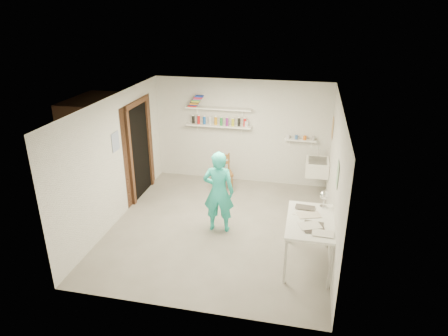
% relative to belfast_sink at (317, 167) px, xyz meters
% --- Properties ---
extents(floor, '(4.00, 4.50, 0.02)m').
position_rel_belfast_sink_xyz_m(floor, '(-1.75, -1.70, -0.71)').
color(floor, slate).
rests_on(floor, ground).
extents(ceiling, '(4.00, 4.50, 0.02)m').
position_rel_belfast_sink_xyz_m(ceiling, '(-1.75, -1.70, 1.71)').
color(ceiling, silver).
rests_on(ceiling, wall_back).
extents(wall_back, '(4.00, 0.02, 2.40)m').
position_rel_belfast_sink_xyz_m(wall_back, '(-1.75, 0.56, 0.50)').
color(wall_back, silver).
rests_on(wall_back, ground).
extents(wall_front, '(4.00, 0.02, 2.40)m').
position_rel_belfast_sink_xyz_m(wall_front, '(-1.75, -3.96, 0.50)').
color(wall_front, silver).
rests_on(wall_front, ground).
extents(wall_left, '(0.02, 4.50, 2.40)m').
position_rel_belfast_sink_xyz_m(wall_left, '(-3.76, -1.70, 0.50)').
color(wall_left, silver).
rests_on(wall_left, ground).
extents(wall_right, '(0.02, 4.50, 2.40)m').
position_rel_belfast_sink_xyz_m(wall_right, '(0.26, -1.70, 0.50)').
color(wall_right, silver).
rests_on(wall_right, ground).
extents(doorway_recess, '(0.02, 0.90, 2.00)m').
position_rel_belfast_sink_xyz_m(doorway_recess, '(-3.74, -0.65, 0.30)').
color(doorway_recess, black).
rests_on(doorway_recess, wall_left).
extents(corridor_box, '(1.40, 1.50, 2.10)m').
position_rel_belfast_sink_xyz_m(corridor_box, '(-4.45, -0.65, 0.35)').
color(corridor_box, brown).
rests_on(corridor_box, ground).
extents(door_lintel, '(0.06, 1.05, 0.10)m').
position_rel_belfast_sink_xyz_m(door_lintel, '(-3.72, -0.65, 1.35)').
color(door_lintel, brown).
rests_on(door_lintel, wall_left).
extents(door_jamb_near, '(0.06, 0.10, 2.00)m').
position_rel_belfast_sink_xyz_m(door_jamb_near, '(-3.72, -1.15, 0.30)').
color(door_jamb_near, brown).
rests_on(door_jamb_near, ground).
extents(door_jamb_far, '(0.06, 0.10, 2.00)m').
position_rel_belfast_sink_xyz_m(door_jamb_far, '(-3.72, -0.15, 0.30)').
color(door_jamb_far, brown).
rests_on(door_jamb_far, ground).
extents(shelf_lower, '(1.50, 0.22, 0.03)m').
position_rel_belfast_sink_xyz_m(shelf_lower, '(-2.25, 0.43, 0.65)').
color(shelf_lower, white).
rests_on(shelf_lower, wall_back).
extents(shelf_upper, '(1.50, 0.22, 0.03)m').
position_rel_belfast_sink_xyz_m(shelf_upper, '(-2.25, 0.43, 1.05)').
color(shelf_upper, white).
rests_on(shelf_upper, wall_back).
extents(ledge_shelf, '(0.70, 0.14, 0.03)m').
position_rel_belfast_sink_xyz_m(ledge_shelf, '(-0.40, 0.47, 0.42)').
color(ledge_shelf, white).
rests_on(ledge_shelf, wall_back).
extents(poster_left, '(0.01, 0.28, 0.36)m').
position_rel_belfast_sink_xyz_m(poster_left, '(-3.74, -1.65, 0.85)').
color(poster_left, '#334C7F').
rests_on(poster_left, wall_left).
extents(poster_right_a, '(0.01, 0.34, 0.42)m').
position_rel_belfast_sink_xyz_m(poster_right_a, '(0.24, 0.10, 0.85)').
color(poster_right_a, '#995933').
rests_on(poster_right_a, wall_right).
extents(poster_right_b, '(0.01, 0.30, 0.38)m').
position_rel_belfast_sink_xyz_m(poster_right_b, '(0.24, -2.25, 0.80)').
color(poster_right_b, '#3F724C').
rests_on(poster_right_b, wall_right).
extents(belfast_sink, '(0.48, 0.60, 0.30)m').
position_rel_belfast_sink_xyz_m(belfast_sink, '(0.00, 0.00, 0.00)').
color(belfast_sink, white).
rests_on(belfast_sink, wall_right).
extents(man, '(0.58, 0.40, 1.55)m').
position_rel_belfast_sink_xyz_m(man, '(-1.75, -1.77, 0.07)').
color(man, '#27C3B0').
rests_on(man, ground).
extents(wall_clock, '(0.28, 0.05, 0.28)m').
position_rel_belfast_sink_xyz_m(wall_clock, '(-1.73, -1.55, 0.33)').
color(wall_clock, '#CBAF8A').
rests_on(wall_clock, man).
extents(wooden_chair, '(0.52, 0.51, 0.86)m').
position_rel_belfast_sink_xyz_m(wooden_chair, '(-2.03, -0.13, -0.27)').
color(wooden_chair, brown).
rests_on(wooden_chair, ground).
extents(work_table, '(0.73, 1.21, 0.81)m').
position_rel_belfast_sink_xyz_m(work_table, '(-0.11, -2.51, -0.30)').
color(work_table, white).
rests_on(work_table, ground).
extents(desk_lamp, '(0.15, 0.15, 0.15)m').
position_rel_belfast_sink_xyz_m(desk_lamp, '(0.09, -2.03, 0.33)').
color(desk_lamp, white).
rests_on(desk_lamp, work_table).
extents(spray_cans, '(1.32, 0.06, 0.17)m').
position_rel_belfast_sink_xyz_m(spray_cans, '(-2.25, 0.43, 0.75)').
color(spray_cans, black).
rests_on(spray_cans, shelf_lower).
extents(book_stack, '(0.34, 0.14, 0.25)m').
position_rel_belfast_sink_xyz_m(book_stack, '(-2.77, 0.43, 1.19)').
color(book_stack, red).
rests_on(book_stack, shelf_upper).
extents(ledge_pots, '(0.48, 0.07, 0.09)m').
position_rel_belfast_sink_xyz_m(ledge_pots, '(-0.40, 0.47, 0.48)').
color(ledge_pots, silver).
rests_on(ledge_pots, ledge_shelf).
extents(papers, '(0.30, 0.22, 0.03)m').
position_rel_belfast_sink_xyz_m(papers, '(-0.11, -2.51, 0.12)').
color(papers, silver).
rests_on(papers, work_table).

